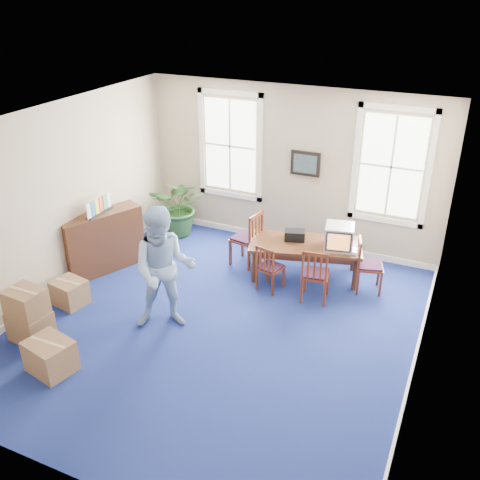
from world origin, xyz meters
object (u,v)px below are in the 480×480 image
at_px(chair_near_left, 270,267).
at_px(cardboard_boxes, 45,313).
at_px(conference_table, 305,260).
at_px(man, 164,269).
at_px(credenza, 102,241).
at_px(crt_tv, 339,237).
at_px(potted_plant, 180,206).

height_order(chair_near_left, cardboard_boxes, cardboard_boxes).
bearing_deg(conference_table, man, -137.93).
bearing_deg(credenza, conference_table, 44.76).
height_order(crt_tv, cardboard_boxes, crt_tv).
relative_size(chair_near_left, cardboard_boxes, 0.56).
bearing_deg(man, conference_table, 30.08).
bearing_deg(crt_tv, conference_table, 172.68).
bearing_deg(cardboard_boxes, potted_plant, 90.12).
relative_size(conference_table, cardboard_boxes, 1.26).
xyz_separation_m(man, cardboard_boxes, (-1.47, -1.05, -0.55)).
distance_m(credenza, cardboard_boxes, 2.18).
bearing_deg(chair_near_left, man, 69.97).
height_order(crt_tv, chair_near_left, crt_tv).
relative_size(chair_near_left, potted_plant, 0.69).
relative_size(credenza, cardboard_boxes, 0.96).
relative_size(man, cardboard_boxes, 1.27).
relative_size(conference_table, chair_near_left, 2.27).
distance_m(chair_near_left, man, 2.07).
bearing_deg(chair_near_left, potted_plant, -14.24).
height_order(conference_table, man, man).
relative_size(conference_table, crt_tv, 3.76).
bearing_deg(potted_plant, man, -63.61).
xyz_separation_m(conference_table, cardboard_boxes, (-2.96, -3.40, 0.11)).
xyz_separation_m(potted_plant, cardboard_boxes, (0.01, -4.03, -0.19)).
relative_size(man, credenza, 1.32).
bearing_deg(conference_table, credenza, -175.41).
height_order(conference_table, potted_plant, potted_plant).
distance_m(chair_near_left, potted_plant, 2.88).
xyz_separation_m(man, potted_plant, (-1.48, 2.98, -0.36)).
distance_m(potted_plant, cardboard_boxes, 4.04).
height_order(man, potted_plant, man).
bearing_deg(crt_tv, credenza, -173.64).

